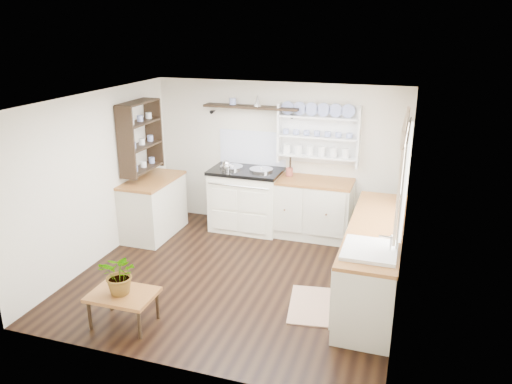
% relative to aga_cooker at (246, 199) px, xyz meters
% --- Properties ---
extents(floor, '(4.00, 3.80, 0.01)m').
position_rel_aga_cooker_xyz_m(floor, '(0.42, -1.57, -0.50)').
color(floor, black).
rests_on(floor, ground).
extents(wall_back, '(4.00, 0.02, 2.30)m').
position_rel_aga_cooker_xyz_m(wall_back, '(0.42, 0.33, 0.65)').
color(wall_back, beige).
rests_on(wall_back, ground).
extents(wall_right, '(0.02, 3.80, 2.30)m').
position_rel_aga_cooker_xyz_m(wall_right, '(2.42, -1.57, 0.65)').
color(wall_right, beige).
rests_on(wall_right, ground).
extents(wall_left, '(0.02, 3.80, 2.30)m').
position_rel_aga_cooker_xyz_m(wall_left, '(-1.58, -1.57, 0.65)').
color(wall_left, beige).
rests_on(wall_left, ground).
extents(ceiling, '(4.00, 3.80, 0.01)m').
position_rel_aga_cooker_xyz_m(ceiling, '(0.42, -1.57, 1.80)').
color(ceiling, white).
rests_on(ceiling, wall_back).
extents(window, '(0.08, 1.55, 1.22)m').
position_rel_aga_cooker_xyz_m(window, '(2.37, -1.42, 1.06)').
color(window, white).
rests_on(window, wall_right).
extents(aga_cooker, '(1.10, 0.76, 1.01)m').
position_rel_aga_cooker_xyz_m(aga_cooker, '(0.00, 0.00, 0.00)').
color(aga_cooker, white).
rests_on(aga_cooker, floor).
extents(back_cabinets, '(1.27, 0.63, 0.90)m').
position_rel_aga_cooker_xyz_m(back_cabinets, '(1.02, 0.03, -0.04)').
color(back_cabinets, beige).
rests_on(back_cabinets, floor).
extents(right_cabinets, '(0.62, 2.43, 0.90)m').
position_rel_aga_cooker_xyz_m(right_cabinets, '(2.12, -1.47, -0.04)').
color(right_cabinets, beige).
rests_on(right_cabinets, floor).
extents(belfast_sink, '(0.55, 0.60, 0.45)m').
position_rel_aga_cooker_xyz_m(belfast_sink, '(2.12, -2.22, 0.30)').
color(belfast_sink, white).
rests_on(belfast_sink, right_cabinets).
extents(left_cabinets, '(0.62, 1.13, 0.90)m').
position_rel_aga_cooker_xyz_m(left_cabinets, '(-1.28, -0.67, -0.04)').
color(left_cabinets, beige).
rests_on(left_cabinets, floor).
extents(plate_rack, '(1.20, 0.22, 0.90)m').
position_rel_aga_cooker_xyz_m(plate_rack, '(1.07, 0.29, 1.06)').
color(plate_rack, white).
rests_on(plate_rack, wall_back).
extents(high_shelf, '(1.50, 0.29, 0.16)m').
position_rel_aga_cooker_xyz_m(high_shelf, '(0.02, 0.21, 1.41)').
color(high_shelf, black).
rests_on(high_shelf, wall_back).
extents(left_shelving, '(0.28, 0.80, 1.05)m').
position_rel_aga_cooker_xyz_m(left_shelving, '(-1.42, -0.67, 1.05)').
color(left_shelving, black).
rests_on(left_shelving, wall_left).
extents(kettle, '(0.16, 0.16, 0.20)m').
position_rel_aga_cooker_xyz_m(kettle, '(-0.28, -0.12, 0.53)').
color(kettle, silver).
rests_on(kettle, aga_cooker).
extents(utensil_crock, '(0.11, 0.11, 0.12)m').
position_rel_aga_cooker_xyz_m(utensil_crock, '(0.66, 0.11, 0.47)').
color(utensil_crock, brown).
rests_on(utensil_crock, back_cabinets).
extents(center_table, '(0.71, 0.51, 0.38)m').
position_rel_aga_cooker_xyz_m(center_table, '(-0.39, -2.97, -0.17)').
color(center_table, brown).
rests_on(center_table, floor).
extents(potted_plant, '(0.43, 0.37, 0.46)m').
position_rel_aga_cooker_xyz_m(potted_plant, '(-0.39, -2.97, 0.11)').
color(potted_plant, '#3F7233').
rests_on(potted_plant, center_table).
extents(floor_rug, '(0.67, 0.92, 0.02)m').
position_rel_aga_cooker_xyz_m(floor_rug, '(1.51, -1.98, -0.49)').
color(floor_rug, '#996F59').
rests_on(floor_rug, floor).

